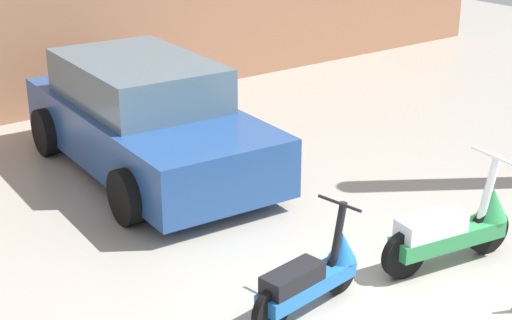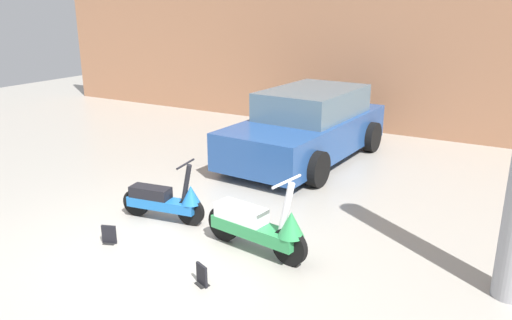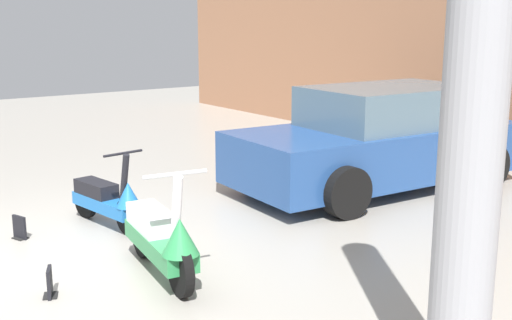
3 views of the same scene
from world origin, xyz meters
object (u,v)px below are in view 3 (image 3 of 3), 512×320
object	(u,v)px
scooter_front_left	(108,199)
placard_near_right_scooter	(50,284)
scooter_front_right	(162,237)
car_rear_left	(380,140)
placard_near_left_scooter	(20,229)
support_column_side	(474,107)

from	to	relation	value
scooter_front_left	placard_near_right_scooter	xyz separation A→B (m)	(1.50, -1.20, -0.22)
scooter_front_right	placard_near_right_scooter	xyz separation A→B (m)	(-0.19, -1.00, -0.28)
scooter_front_left	car_rear_left	bearing A→B (deg)	73.74
placard_near_left_scooter	placard_near_right_scooter	distance (m)	1.71
scooter_front_right	placard_near_right_scooter	distance (m)	1.05
scooter_front_left	scooter_front_right	world-z (taller)	scooter_front_right
car_rear_left	placard_near_right_scooter	distance (m)	5.23
scooter_front_right	support_column_side	size ratio (longest dim) A/B	0.42
scooter_front_right	support_column_side	xyz separation A→B (m)	(2.89, 0.50, 1.48)
placard_near_left_scooter	scooter_front_left	bearing A→B (deg)	78.25
scooter_front_right	placard_near_left_scooter	xyz separation A→B (m)	(-1.89, -0.76, -0.28)
scooter_front_left	placard_near_right_scooter	distance (m)	1.93
scooter_front_left	placard_near_right_scooter	bearing A→B (deg)	-47.07
placard_near_left_scooter	car_rear_left	bearing A→B (deg)	81.39
car_rear_left	placard_near_right_scooter	world-z (taller)	car_rear_left
placard_near_right_scooter	car_rear_left	bearing A→B (deg)	100.67
car_rear_left	support_column_side	xyz separation A→B (m)	(4.05, -3.61, 1.19)
scooter_front_right	car_rear_left	world-z (taller)	car_rear_left
scooter_front_right	placard_near_right_scooter	world-z (taller)	scooter_front_right
placard_near_left_scooter	placard_near_right_scooter	bearing A→B (deg)	-7.92
placard_near_left_scooter	placard_near_right_scooter	size ratio (longest dim) A/B	1.00
placard_near_left_scooter	support_column_side	size ratio (longest dim) A/B	0.07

